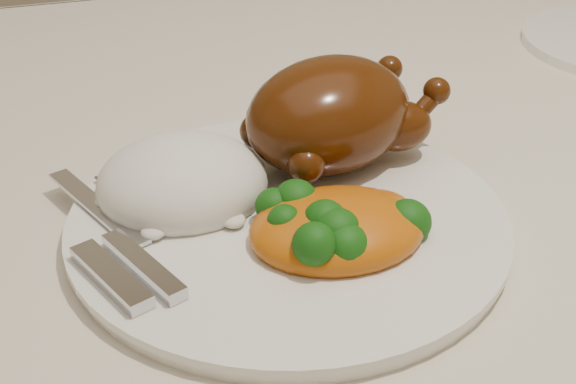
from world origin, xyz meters
name	(u,v)px	position (x,y,z in m)	size (l,w,h in m)	color
dining_table	(426,249)	(0.00, 0.00, 0.67)	(1.60, 0.90, 0.76)	brown
tablecloth	(434,181)	(0.00, 0.00, 0.74)	(1.73, 1.03, 0.18)	beige
dinner_plate	(288,223)	(-0.16, -0.08, 0.77)	(0.31, 0.31, 0.01)	white
roast_chicken	(333,114)	(-0.10, -0.01, 0.82)	(0.18, 0.14, 0.09)	#4E2508
rice_mound	(183,183)	(-0.23, -0.03, 0.79)	(0.13, 0.12, 0.07)	white
mac_and_cheese	(339,227)	(-0.14, -0.12, 0.79)	(0.13, 0.10, 0.05)	orange
cutlery	(121,248)	(-0.28, -0.09, 0.79)	(0.08, 0.19, 0.01)	silver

